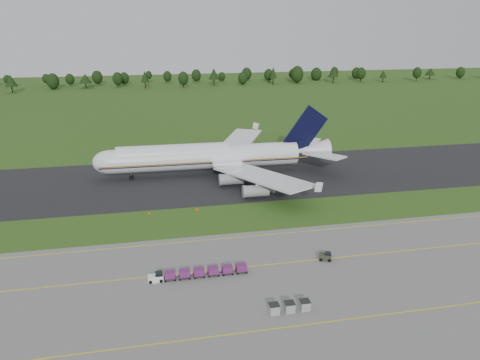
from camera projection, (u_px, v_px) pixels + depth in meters
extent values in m
plane|color=#2B4D17|center=(216.00, 219.00, 102.87)|extent=(600.00, 600.00, 0.00)
cube|color=slate|center=(250.00, 307.00, 71.32)|extent=(300.00, 52.00, 0.06)
cube|color=black|center=(201.00, 179.00, 128.82)|extent=(300.00, 40.00, 0.08)
cube|color=yellow|center=(235.00, 268.00, 82.44)|extent=(300.00, 0.25, 0.01)
cube|color=yellow|center=(259.00, 331.00, 65.74)|extent=(300.00, 0.20, 0.01)
cube|color=yellow|center=(224.00, 239.00, 93.57)|extent=(120.00, 0.20, 0.01)
cylinder|color=black|center=(12.00, 90.00, 283.04)|extent=(0.70, 0.70, 3.95)
cone|color=#1D3412|center=(11.00, 80.00, 281.27)|extent=(7.14, 7.14, 7.01)
cylinder|color=black|center=(54.00, 87.00, 297.97)|extent=(0.70, 0.70, 3.32)
sphere|color=#1D3412|center=(53.00, 81.00, 296.87)|extent=(7.75, 7.75, 7.75)
cylinder|color=black|center=(86.00, 86.00, 302.33)|extent=(0.70, 0.70, 3.33)
cone|color=#1D3412|center=(85.00, 78.00, 300.84)|extent=(8.39, 8.39, 5.92)
cylinder|color=black|center=(118.00, 84.00, 306.83)|extent=(0.70, 0.70, 3.68)
sphere|color=#1D3412|center=(118.00, 79.00, 305.61)|extent=(6.50, 6.50, 6.50)
cylinder|color=black|center=(145.00, 85.00, 301.67)|extent=(0.70, 0.70, 4.04)
cone|color=#1D3412|center=(145.00, 76.00, 299.86)|extent=(5.31, 5.31, 7.19)
cylinder|color=black|center=(184.00, 85.00, 305.30)|extent=(0.70, 0.70, 3.96)
sphere|color=#1D3412|center=(183.00, 78.00, 303.98)|extent=(6.66, 6.66, 6.66)
cylinder|color=black|center=(214.00, 82.00, 315.89)|extent=(0.70, 0.70, 4.11)
cone|color=#1D3412|center=(214.00, 74.00, 314.04)|extent=(7.10, 7.10, 7.31)
cylinder|color=black|center=(243.00, 83.00, 318.66)|extent=(0.70, 0.70, 3.01)
sphere|color=#1D3412|center=(243.00, 78.00, 317.67)|extent=(6.36, 6.36, 6.36)
cylinder|color=black|center=(273.00, 81.00, 320.54)|extent=(0.70, 0.70, 4.23)
cone|color=#1D3412|center=(273.00, 73.00, 318.65)|extent=(5.21, 5.21, 7.52)
cylinder|color=black|center=(297.00, 80.00, 326.73)|extent=(0.70, 0.70, 4.09)
sphere|color=#1D3412|center=(297.00, 74.00, 325.38)|extent=(8.78, 8.78, 8.78)
cylinder|color=black|center=(333.00, 80.00, 328.50)|extent=(0.70, 0.70, 4.24)
cone|color=#1D3412|center=(334.00, 71.00, 326.60)|extent=(7.16, 7.16, 7.54)
cylinder|color=black|center=(361.00, 79.00, 332.36)|extent=(0.70, 0.70, 4.04)
sphere|color=#1D3412|center=(361.00, 73.00, 331.02)|extent=(6.50, 6.50, 6.50)
cylinder|color=black|center=(383.00, 80.00, 334.08)|extent=(0.70, 0.70, 2.98)
cone|color=#1D3412|center=(383.00, 74.00, 332.75)|extent=(5.59, 5.59, 5.30)
cylinder|color=black|center=(416.00, 78.00, 337.39)|extent=(0.70, 0.70, 4.00)
sphere|color=#1D3412|center=(417.00, 73.00, 336.07)|extent=(6.10, 6.10, 6.10)
cylinder|color=black|center=(430.00, 77.00, 349.02)|extent=(0.70, 0.70, 2.97)
cone|color=#1D3412|center=(430.00, 72.00, 347.69)|extent=(7.50, 7.50, 5.28)
cylinder|color=black|center=(460.00, 77.00, 351.52)|extent=(0.70, 0.70, 3.13)
sphere|color=#1D3412|center=(460.00, 72.00, 350.48)|extent=(6.34, 6.34, 6.34)
cylinder|color=silver|center=(206.00, 157.00, 130.80)|extent=(52.32, 7.28, 6.48)
cylinder|color=silver|center=(173.00, 154.00, 128.74)|extent=(30.69, 5.52, 5.06)
sphere|color=silver|center=(110.00, 162.00, 126.25)|extent=(6.48, 6.48, 6.48)
cone|color=silver|center=(312.00, 150.00, 136.07)|extent=(10.00, 6.31, 6.16)
cube|color=orange|center=(207.00, 162.00, 127.94)|extent=(57.63, 0.94, 0.32)
cube|color=silver|center=(262.00, 176.00, 117.18)|extent=(21.15, 31.54, 0.50)
cube|color=silver|center=(237.00, 143.00, 149.18)|extent=(21.87, 31.38, 0.50)
cylinder|color=gray|center=(231.00, 179.00, 122.17)|extent=(6.35, 2.98, 2.88)
cylinder|color=gray|center=(256.00, 191.00, 113.71)|extent=(6.35, 2.98, 2.88)
cylinder|color=gray|center=(219.00, 156.00, 143.28)|extent=(6.35, 2.98, 2.88)
cylinder|color=gray|center=(228.00, 147.00, 153.25)|extent=(6.35, 2.98, 2.88)
cube|color=black|center=(305.00, 130.00, 133.73)|extent=(13.14, 0.70, 14.46)
cube|color=silver|center=(324.00, 155.00, 129.94)|extent=(10.29, 12.58, 0.41)
cube|color=silver|center=(309.00, 143.00, 142.51)|extent=(10.51, 12.52, 0.41)
cylinder|color=slate|center=(131.00, 176.00, 128.56)|extent=(0.32, 0.32, 1.98)
cylinder|color=black|center=(131.00, 177.00, 128.69)|extent=(1.18, 0.83, 1.17)
cylinder|color=slate|center=(227.00, 175.00, 129.34)|extent=(0.32, 0.32, 1.98)
cylinder|color=black|center=(227.00, 176.00, 129.47)|extent=(1.18, 0.83, 1.17)
cylinder|color=slate|center=(223.00, 166.00, 136.88)|extent=(0.32, 0.32, 1.98)
cylinder|color=black|center=(223.00, 168.00, 137.01)|extent=(1.18, 0.83, 1.17)
cube|color=white|center=(156.00, 278.00, 78.14)|extent=(2.56, 1.38, 1.08)
cylinder|color=black|center=(150.00, 282.00, 77.41)|extent=(0.59, 0.22, 0.59)
cube|color=black|center=(170.00, 278.00, 78.65)|extent=(1.97, 1.47, 0.12)
cube|color=#5D1D58|center=(170.00, 275.00, 78.46)|extent=(1.77, 1.38, 1.08)
cylinder|color=black|center=(165.00, 281.00, 77.92)|extent=(0.33, 0.15, 0.33)
cube|color=black|center=(185.00, 276.00, 79.11)|extent=(1.97, 1.47, 0.12)
cube|color=#5D1D58|center=(184.00, 273.00, 78.92)|extent=(1.77, 1.38, 1.08)
cylinder|color=black|center=(180.00, 280.00, 78.38)|extent=(0.33, 0.15, 0.33)
cube|color=black|center=(199.00, 275.00, 79.57)|extent=(1.97, 1.47, 0.12)
cube|color=#5D1D58|center=(199.00, 272.00, 79.38)|extent=(1.77, 1.38, 1.08)
cylinder|color=black|center=(195.00, 278.00, 78.84)|extent=(0.33, 0.15, 0.33)
cube|color=black|center=(213.00, 273.00, 80.04)|extent=(1.97, 1.47, 0.12)
cube|color=#5D1D58|center=(213.00, 270.00, 79.85)|extent=(1.77, 1.38, 1.08)
cylinder|color=black|center=(209.00, 277.00, 79.31)|extent=(0.33, 0.15, 0.33)
cube|color=black|center=(227.00, 272.00, 80.50)|extent=(1.97, 1.47, 0.12)
cube|color=#5D1D58|center=(227.00, 269.00, 80.31)|extent=(1.77, 1.38, 1.08)
cylinder|color=black|center=(224.00, 275.00, 79.77)|extent=(0.33, 0.15, 0.33)
cube|color=black|center=(241.00, 270.00, 80.96)|extent=(1.97, 1.47, 0.12)
cube|color=#5D1D58|center=(241.00, 267.00, 80.77)|extent=(1.77, 1.38, 1.08)
cylinder|color=black|center=(238.00, 274.00, 80.23)|extent=(0.33, 0.15, 0.33)
cylinder|color=black|center=(156.00, 279.00, 78.22)|extent=(0.59, 0.22, 0.59)
cube|color=#2A3021|center=(325.00, 257.00, 85.06)|extent=(2.49, 1.99, 1.20)
cylinder|color=black|center=(323.00, 260.00, 84.41)|extent=(0.61, 0.22, 0.61)
cylinder|color=black|center=(328.00, 256.00, 85.90)|extent=(0.61, 0.22, 0.61)
cube|color=gray|center=(274.00, 309.00, 69.48)|extent=(1.44, 1.44, 1.44)
cube|color=black|center=(274.00, 305.00, 69.24)|extent=(1.53, 1.53, 0.07)
cube|color=gray|center=(289.00, 307.00, 69.93)|extent=(1.44, 1.44, 1.44)
cube|color=black|center=(290.00, 303.00, 69.69)|extent=(1.53, 1.53, 0.07)
cube|color=gray|center=(305.00, 305.00, 70.39)|extent=(1.44, 1.44, 1.44)
cube|color=black|center=(305.00, 301.00, 70.14)|extent=(1.53, 1.53, 0.07)
cube|color=#DC4D06|center=(149.00, 213.00, 105.19)|extent=(0.50, 0.12, 0.60)
cube|color=black|center=(149.00, 215.00, 105.28)|extent=(0.30, 0.30, 0.04)
cube|color=#DC4D06|center=(197.00, 210.00, 107.23)|extent=(0.50, 0.12, 0.60)
cube|color=black|center=(197.00, 211.00, 107.32)|extent=(0.30, 0.30, 0.04)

